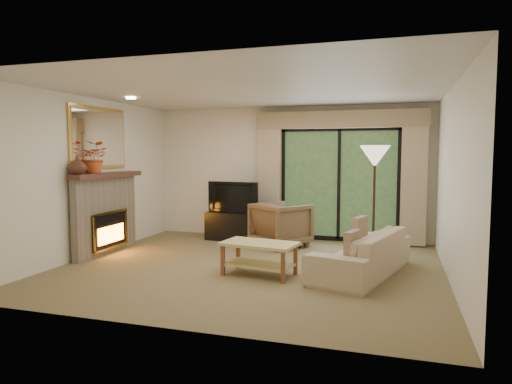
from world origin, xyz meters
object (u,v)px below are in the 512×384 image
(media_console, at_px, (235,226))
(sofa, at_px, (361,252))
(coffee_table, at_px, (259,259))
(armchair, at_px, (281,225))

(media_console, distance_m, sofa, 3.14)
(sofa, height_order, coffee_table, sofa)
(armchair, relative_size, sofa, 0.42)
(media_console, height_order, sofa, sofa)
(sofa, xyz_separation_m, coffee_table, (-1.35, -0.48, -0.07))
(sofa, bearing_deg, media_console, -110.32)
(media_console, height_order, armchair, armchair)
(media_console, distance_m, armchair, 1.07)
(armchair, height_order, sofa, armchair)
(armchair, xyz_separation_m, coffee_table, (0.19, -1.99, -0.17))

